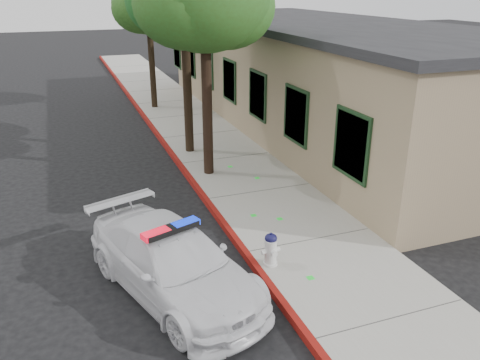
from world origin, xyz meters
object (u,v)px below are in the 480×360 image
clapboard_building (319,75)px  street_tree_far (149,6)px  fire_hydrant (271,249)px  police_car (173,262)px  street_tree_near (205,0)px

clapboard_building → street_tree_far: (-5.84, 5.07, 2.53)m
clapboard_building → fire_hydrant: bearing=-123.3°
police_car → street_tree_far: size_ratio=0.81×
clapboard_building → fire_hydrant: 11.66m
police_car → street_tree_far: (2.54, 14.75, 4.00)m
clapboard_building → street_tree_far: street_tree_far is taller
street_tree_far → fire_hydrant: bearing=-91.9°
clapboard_building → street_tree_near: 7.88m
street_tree_far → clapboard_building: bearing=-40.9°
clapboard_building → police_car: 12.89m
police_car → street_tree_near: size_ratio=0.72×
police_car → fire_hydrant: size_ratio=6.65×
police_car → clapboard_building: bearing=30.0°
police_car → fire_hydrant: 2.05m
police_car → street_tree_far: bearing=61.2°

